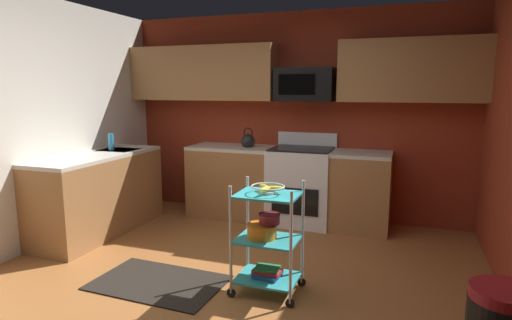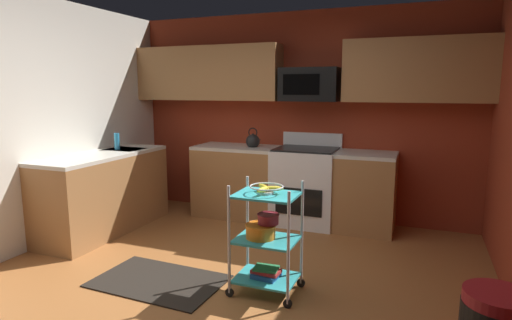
% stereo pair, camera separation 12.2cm
% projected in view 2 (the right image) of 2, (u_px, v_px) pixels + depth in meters
% --- Properties ---
extents(floor, '(4.40, 4.80, 0.04)m').
position_uv_depth(floor, '(213.00, 297.00, 3.44)').
color(floor, '#995B2D').
rests_on(floor, ground).
extents(wall_back, '(4.52, 0.06, 2.60)m').
position_uv_depth(wall_back, '(298.00, 116.00, 5.45)').
color(wall_back, maroon).
rests_on(wall_back, ground).
extents(wall_left, '(0.06, 4.80, 2.60)m').
position_uv_depth(wall_left, '(2.00, 126.00, 4.03)').
color(wall_left, silver).
rests_on(wall_left, ground).
extents(counter_run, '(3.46, 2.28, 0.92)m').
position_uv_depth(counter_run, '(218.00, 188.00, 5.15)').
color(counter_run, '#9E6B3D').
rests_on(counter_run, ground).
extents(oven_range, '(0.76, 0.65, 1.10)m').
position_uv_depth(oven_range, '(306.00, 185.00, 5.22)').
color(oven_range, white).
rests_on(oven_range, ground).
extents(upper_cabinets, '(4.40, 0.33, 0.70)m').
position_uv_depth(upper_cabinets, '(291.00, 72.00, 5.20)').
color(upper_cabinets, '#9E6B3D').
extents(microwave, '(0.70, 0.39, 0.40)m').
position_uv_depth(microwave, '(310.00, 85.00, 5.11)').
color(microwave, black).
extents(rolling_cart, '(0.56, 0.40, 0.91)m').
position_uv_depth(rolling_cart, '(266.00, 239.00, 3.42)').
color(rolling_cart, silver).
rests_on(rolling_cart, ground).
extents(fruit_bowl, '(0.27, 0.27, 0.07)m').
position_uv_depth(fruit_bowl, '(267.00, 188.00, 3.35)').
color(fruit_bowl, silver).
rests_on(fruit_bowl, rolling_cart).
extents(mixing_bowl_large, '(0.25, 0.25, 0.11)m').
position_uv_depth(mixing_bowl_large, '(261.00, 231.00, 3.43)').
color(mixing_bowl_large, orange).
rests_on(mixing_bowl_large, rolling_cart).
extents(mixing_bowl_small, '(0.18, 0.18, 0.08)m').
position_uv_depth(mixing_bowl_small, '(268.00, 218.00, 3.42)').
color(mixing_bowl_small, maroon).
rests_on(mixing_bowl_small, rolling_cart).
extents(book_stack, '(0.24, 0.21, 0.09)m').
position_uv_depth(book_stack, '(266.00, 272.00, 3.47)').
color(book_stack, '#1E4C8C').
rests_on(book_stack, rolling_cart).
extents(kettle, '(0.21, 0.18, 0.26)m').
position_uv_depth(kettle, '(253.00, 141.00, 5.38)').
color(kettle, black).
rests_on(kettle, counter_run).
extents(dish_soap_bottle, '(0.06, 0.06, 0.20)m').
position_uv_depth(dish_soap_bottle, '(117.00, 141.00, 5.14)').
color(dish_soap_bottle, '#2D8CBF').
rests_on(dish_soap_bottle, counter_run).
extents(floor_rug, '(1.12, 0.74, 0.01)m').
position_uv_depth(floor_rug, '(159.00, 281.00, 3.67)').
color(floor_rug, black).
rests_on(floor_rug, ground).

